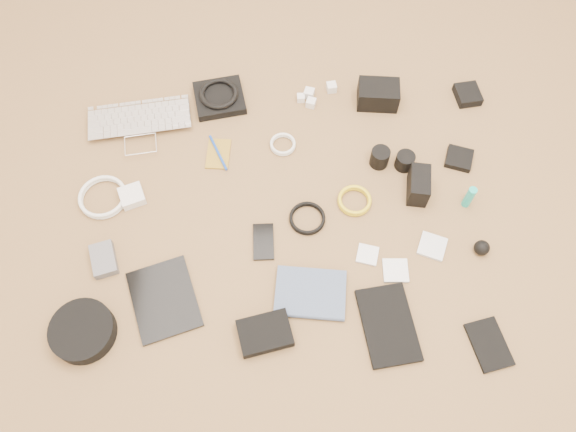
{
  "coord_description": "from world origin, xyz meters",
  "views": [
    {
      "loc": [
        0.01,
        -0.86,
        1.62
      ],
      "look_at": [
        0.02,
        -0.04,
        0.02
      ],
      "focal_mm": 35.0,
      "sensor_mm": 36.0,
      "label": 1
    }
  ],
  "objects_px": {
    "dslr_camera": "(378,95)",
    "laptop": "(140,131)",
    "phone": "(263,242)",
    "tablet": "(164,299)",
    "headphone_case": "(83,331)",
    "paperback": "(309,319)"
  },
  "relations": [
    {
      "from": "headphone_case",
      "to": "tablet",
      "type": "bearing_deg",
      "value": 24.15
    },
    {
      "from": "tablet",
      "to": "phone",
      "type": "bearing_deg",
      "value": 13.14
    },
    {
      "from": "phone",
      "to": "headphone_case",
      "type": "height_order",
      "value": "headphone_case"
    },
    {
      "from": "tablet",
      "to": "phone",
      "type": "height_order",
      "value": "same"
    },
    {
      "from": "phone",
      "to": "tablet",
      "type": "bearing_deg",
      "value": -149.35
    },
    {
      "from": "tablet",
      "to": "headphone_case",
      "type": "bearing_deg",
      "value": -174.63
    },
    {
      "from": "paperback",
      "to": "tablet",
      "type": "bearing_deg",
      "value": 86.8
    },
    {
      "from": "headphone_case",
      "to": "paperback",
      "type": "bearing_deg",
      "value": 2.74
    },
    {
      "from": "laptop",
      "to": "dslr_camera",
      "type": "height_order",
      "value": "dslr_camera"
    },
    {
      "from": "laptop",
      "to": "dslr_camera",
      "type": "distance_m",
      "value": 0.85
    },
    {
      "from": "dslr_camera",
      "to": "phone",
      "type": "relative_size",
      "value": 1.15
    },
    {
      "from": "phone",
      "to": "paperback",
      "type": "relative_size",
      "value": 0.59
    },
    {
      "from": "dslr_camera",
      "to": "laptop",
      "type": "bearing_deg",
      "value": -167.09
    },
    {
      "from": "phone",
      "to": "laptop",
      "type": "bearing_deg",
      "value": 133.9
    },
    {
      "from": "paperback",
      "to": "laptop",
      "type": "bearing_deg",
      "value": 45.43
    },
    {
      "from": "laptop",
      "to": "tablet",
      "type": "distance_m",
      "value": 0.63
    },
    {
      "from": "laptop",
      "to": "tablet",
      "type": "xyz_separation_m",
      "value": [
        0.13,
        -0.62,
        -0.01
      ]
    },
    {
      "from": "phone",
      "to": "headphone_case",
      "type": "xyz_separation_m",
      "value": [
        -0.52,
        -0.29,
        0.02
      ]
    },
    {
      "from": "tablet",
      "to": "headphone_case",
      "type": "height_order",
      "value": "headphone_case"
    },
    {
      "from": "tablet",
      "to": "phone",
      "type": "relative_size",
      "value": 1.91
    },
    {
      "from": "laptop",
      "to": "tablet",
      "type": "bearing_deg",
      "value": -86.18
    },
    {
      "from": "dslr_camera",
      "to": "headphone_case",
      "type": "relative_size",
      "value": 0.77
    }
  ]
}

